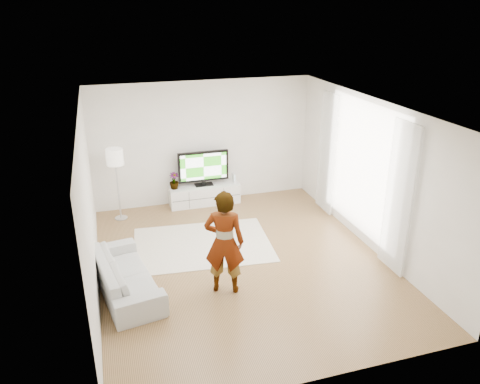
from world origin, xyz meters
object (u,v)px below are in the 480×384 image
object	(u,v)px
player	(224,242)
sofa	(125,274)
media_console	(205,195)
television	(203,167)
floor_lamp	(115,160)
rug	(203,244)

from	to	relation	value
player	sofa	distance (m)	1.71
media_console	sofa	size ratio (longest dim) A/B	0.80
television	player	world-z (taller)	player
floor_lamp	sofa	bearing A→B (deg)	-91.73
media_console	floor_lamp	xyz separation A→B (m)	(-1.92, -0.25, 1.10)
rug	player	xyz separation A→B (m)	(0.02, -1.61, 0.87)
media_console	television	world-z (taller)	television
media_console	rug	world-z (taller)	media_console
media_console	player	size ratio (longest dim) A/B	0.93
player	rug	bearing A→B (deg)	-68.56
sofa	media_console	bearing A→B (deg)	-42.88
player	sofa	xyz separation A→B (m)	(-1.53, 0.46, -0.58)
rug	media_console	bearing A→B (deg)	75.89
rug	floor_lamp	world-z (taller)	floor_lamp
rug	sofa	distance (m)	1.92
television	player	distance (m)	3.60
rug	sofa	xyz separation A→B (m)	(-1.52, -1.14, 0.29)
floor_lamp	rug	bearing A→B (deg)	-49.49
sofa	floor_lamp	size ratio (longest dim) A/B	1.28
media_console	rug	size ratio (longest dim) A/B	0.62
rug	floor_lamp	size ratio (longest dim) A/B	1.65
media_console	floor_lamp	distance (m)	2.23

